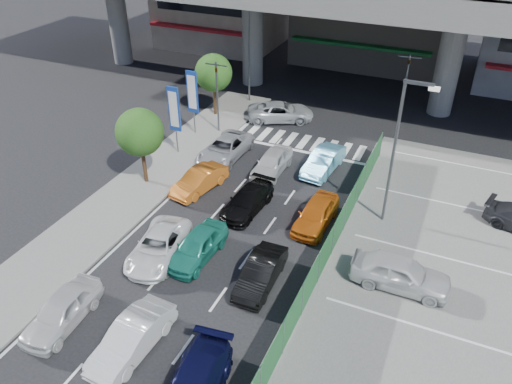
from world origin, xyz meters
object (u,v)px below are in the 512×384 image
at_px(taxi_orange_left, 200,180).
at_px(taxi_orange_right, 316,214).
at_px(tree_far, 214,73).
at_px(sedan_white_front_mid, 272,162).
at_px(traffic_light_right, 407,72).
at_px(tree_near, 140,132).
at_px(signboard_near, 174,111).
at_px(street_lamp_left, 251,44).
at_px(signboard_far, 192,94).
at_px(traffic_light_left, 217,80).
at_px(hatch_white_back_mid, 132,338).
at_px(parked_sedan_white, 401,273).
at_px(street_lamp_right, 399,143).
at_px(traffic_cone, 379,253).
at_px(van_white_back_left, 62,311).
at_px(taxi_teal_mid, 197,246).
at_px(wagon_silver_front_left, 225,149).
at_px(crossing_wagon_silver, 281,112).
at_px(sedan_black_mid, 247,201).
at_px(kei_truck_front_right, 324,161).
at_px(sedan_white_mid_left, 158,246).
at_px(hatch_black_mid_right, 261,273).

height_order(taxi_orange_left, taxi_orange_right, taxi_orange_right).
distance_m(tree_far, sedan_white_front_mid, 9.99).
distance_m(traffic_light_right, tree_near, 19.53).
relative_size(signboard_near, sedan_white_front_mid, 1.16).
height_order(street_lamp_left, tree_far, street_lamp_left).
bearing_deg(taxi_orange_right, tree_far, 140.28).
bearing_deg(signboard_far, traffic_light_left, 35.70).
xyz_separation_m(traffic_light_left, taxi_orange_right, (9.99, -7.90, -3.25)).
distance_m(tree_near, hatch_white_back_mid, 13.07).
xyz_separation_m(taxi_orange_left, taxi_orange_right, (7.38, -0.50, 0.04)).
bearing_deg(sedan_white_front_mid, parked_sedan_white, -37.47).
height_order(street_lamp_left, taxi_orange_left, street_lamp_left).
relative_size(street_lamp_right, street_lamp_left, 1.00).
relative_size(hatch_white_back_mid, traffic_cone, 6.26).
relative_size(van_white_back_left, parked_sedan_white, 0.90).
xyz_separation_m(hatch_white_back_mid, parked_sedan_white, (8.94, 7.92, 0.13)).
height_order(tree_near, taxi_teal_mid, tree_near).
relative_size(wagon_silver_front_left, crossing_wagon_silver, 0.98).
xyz_separation_m(traffic_light_left, hatch_white_back_mid, (6.02, -18.82, -3.25)).
xyz_separation_m(hatch_white_back_mid, crossing_wagon_silver, (-2.65, 22.50, -0.00)).
height_order(sedan_black_mid, parked_sedan_white, parked_sedan_white).
xyz_separation_m(wagon_silver_front_left, kei_truck_front_right, (6.44, 0.99, 0.01)).
distance_m(sedan_white_front_mid, kei_truck_front_right, 3.26).
bearing_deg(street_lamp_right, sedan_black_mid, -163.64).
distance_m(signboard_far, traffic_cone, 17.51).
xyz_separation_m(traffic_light_right, taxi_orange_left, (-9.10, -14.40, -3.28)).
bearing_deg(kei_truck_front_right, street_lamp_left, 142.21).
xyz_separation_m(sedan_white_mid_left, sedan_white_front_mid, (1.95, 9.81, 0.05)).
bearing_deg(taxi_orange_left, street_lamp_right, 19.11).
bearing_deg(hatch_black_mid_right, van_white_back_left, -141.98).
height_order(street_lamp_left, sedan_white_front_mid, street_lamp_left).
distance_m(street_lamp_right, parked_sedan_white, 6.49).
bearing_deg(traffic_light_right, street_lamp_right, -82.66).
distance_m(sedan_white_mid_left, kei_truck_front_right, 12.29).
bearing_deg(taxi_teal_mid, wagon_silver_front_left, 111.29).
distance_m(van_white_back_left, crossing_wagon_silver, 22.50).
height_order(signboard_near, crossing_wagon_silver, signboard_near).
bearing_deg(hatch_white_back_mid, traffic_cone, 53.76).
relative_size(hatch_white_back_mid, taxi_orange_right, 1.03).
bearing_deg(street_lamp_right, kei_truck_front_right, 141.80).
bearing_deg(taxi_teal_mid, traffic_light_left, 115.36).
height_order(signboard_far, van_white_back_left, signboard_far).
height_order(taxi_orange_left, traffic_cone, taxi_orange_left).
bearing_deg(hatch_white_back_mid, sedan_white_mid_left, 116.16).
bearing_deg(taxi_teal_mid, tree_near, 144.69).
bearing_deg(sedan_white_front_mid, crossing_wagon_silver, 107.91).
xyz_separation_m(street_lamp_right, hatch_black_mid_right, (-4.26, -7.27, -4.13)).
distance_m(traffic_light_right, street_lamp_left, 11.90).
relative_size(street_lamp_right, kei_truck_front_right, 1.91).
relative_size(street_lamp_left, sedan_white_mid_left, 1.74).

